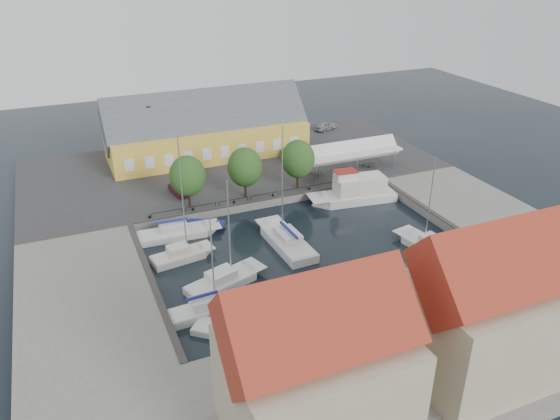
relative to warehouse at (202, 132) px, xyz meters
name	(u,v)px	position (x,y,z in m)	size (l,w,h in m)	color
ground	(302,245)	(2.60, -28.36, -4.43)	(140.00, 140.00, 0.00)	black
north_quay	(233,167)	(2.60, -5.36, -3.93)	(56.00, 26.00, 1.00)	#2D2D30
west_quay	(88,300)	(-19.40, -30.36, -3.93)	(12.00, 24.00, 1.00)	slate
east_quay	(479,213)	(24.60, -30.36, -3.93)	(12.00, 24.00, 1.00)	slate
south_bank	(423,369)	(2.60, -49.36, -3.93)	(56.00, 14.00, 1.00)	slate
quay_edge_fittings	(285,218)	(2.62, -23.61, -3.37)	(56.00, 24.72, 0.40)	#383533
warehouse	(202,132)	(0.00, 0.00, 0.00)	(28.56, 14.00, 9.55)	gold
tent_canopy	(351,152)	(16.60, -13.86, -0.74)	(14.00, 4.00, 2.83)	silver
quay_trees	(245,167)	(0.60, -16.36, 0.45)	(18.20, 4.20, 6.30)	black
car_silver	(326,126)	(21.80, 3.20, -2.72)	(1.68, 4.18, 1.43)	#A0A3A8
car_red	(178,190)	(-6.79, -12.42, -2.80)	(1.32, 3.80, 1.25)	#50121C
center_sailboat	(286,242)	(1.04, -27.67, -4.07)	(3.30, 10.09, 13.52)	silver
trawler	(355,193)	(13.41, -20.83, -3.41)	(11.41, 4.70, 5.00)	silver
east_boat_c	(430,248)	(14.46, -34.60, -4.17)	(4.10, 8.67, 10.74)	silver
west_boat_a	(177,234)	(-9.13, -21.09, -4.16)	(9.26, 3.07, 12.00)	silver
west_boat_b	(181,257)	(-9.90, -26.04, -4.17)	(6.72, 3.17, 9.15)	beige
west_boat_c	(224,282)	(-7.30, -32.17, -4.17)	(8.47, 5.03, 11.06)	silver
west_boat_d	(208,311)	(-10.02, -35.78, -4.16)	(7.33, 2.62, 9.82)	silver
launch_sw	(223,332)	(-9.62, -38.90, -4.34)	(5.35, 4.88, 0.98)	silver
launch_nw	(205,226)	(-5.70, -20.14, -4.34)	(4.56, 3.55, 0.88)	navy
townhouses	(476,323)	(4.52, -51.60, 1.40)	(36.30, 8.50, 12.00)	tan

